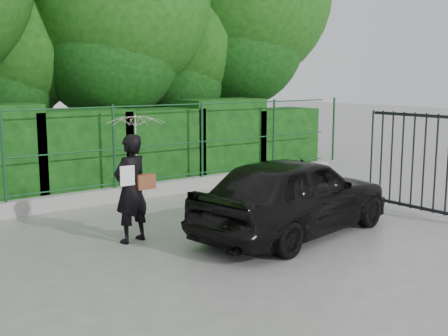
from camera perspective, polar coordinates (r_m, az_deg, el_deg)
ground at (r=8.53m, az=0.21°, el=-9.06°), size 80.00×80.00×0.00m
kerb at (r=12.26m, az=-12.64°, el=-2.89°), size 14.00×0.25×0.30m
fence at (r=12.18m, az=-11.87°, el=2.07°), size 14.13×0.06×1.80m
hedge at (r=12.98m, az=-15.00°, el=1.48°), size 14.20×1.20×2.13m
trees at (r=15.54m, az=-14.42°, el=16.13°), size 17.10×6.15×8.08m
gate at (r=11.19m, az=21.71°, el=0.92°), size 0.22×2.33×2.36m
woman at (r=9.20m, az=-9.08°, el=0.91°), size 0.98×0.96×2.10m
car at (r=9.64m, az=7.16°, el=-2.71°), size 4.29×2.29×1.39m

